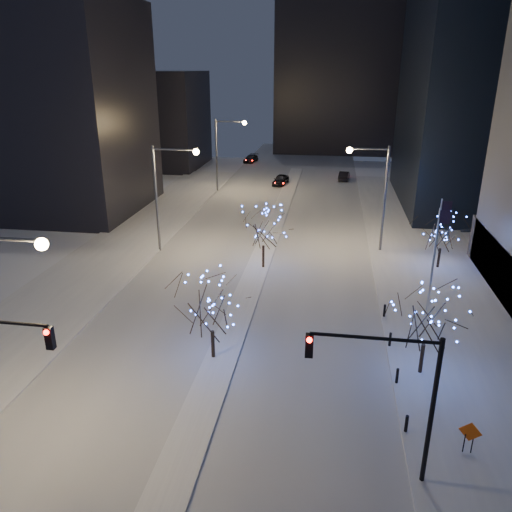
% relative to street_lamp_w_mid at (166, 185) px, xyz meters
% --- Properties ---
extents(ground, '(160.00, 160.00, 0.00)m').
position_rel_street_lamp_w_mid_xyz_m(ground, '(8.94, -27.00, -6.50)').
color(ground, white).
rests_on(ground, ground).
extents(road, '(20.00, 130.00, 0.02)m').
position_rel_street_lamp_w_mid_xyz_m(road, '(8.94, 8.00, -6.49)').
color(road, silver).
rests_on(road, ground).
extents(median, '(2.00, 80.00, 0.15)m').
position_rel_street_lamp_w_mid_xyz_m(median, '(8.94, 3.00, -6.42)').
color(median, silver).
rests_on(median, ground).
extents(east_sidewalk, '(10.00, 90.00, 0.15)m').
position_rel_street_lamp_w_mid_xyz_m(east_sidewalk, '(23.94, -7.00, -6.42)').
color(east_sidewalk, silver).
rests_on(east_sidewalk, ground).
extents(west_sidewalk, '(8.00, 90.00, 0.15)m').
position_rel_street_lamp_w_mid_xyz_m(west_sidewalk, '(-5.06, -7.00, -6.42)').
color(west_sidewalk, silver).
rests_on(west_sidewalk, ground).
extents(filler_west_near, '(22.00, 18.00, 24.00)m').
position_rel_street_lamp_w_mid_xyz_m(filler_west_near, '(-19.06, 13.00, 5.50)').
color(filler_west_near, black).
rests_on(filler_west_near, ground).
extents(filler_west_far, '(18.00, 16.00, 16.00)m').
position_rel_street_lamp_w_mid_xyz_m(filler_west_far, '(-17.06, 43.00, 1.50)').
color(filler_west_far, black).
rests_on(filler_west_far, ground).
extents(horizon_block, '(24.00, 14.00, 42.00)m').
position_rel_street_lamp_w_mid_xyz_m(horizon_block, '(14.94, 65.00, 14.50)').
color(horizon_block, black).
rests_on(horizon_block, ground).
extents(street_lamp_w_mid, '(4.40, 0.56, 10.00)m').
position_rel_street_lamp_w_mid_xyz_m(street_lamp_w_mid, '(0.00, 0.00, 0.00)').
color(street_lamp_w_mid, '#595E66').
rests_on(street_lamp_w_mid, ground).
extents(street_lamp_w_far, '(4.40, 0.56, 10.00)m').
position_rel_street_lamp_w_mid_xyz_m(street_lamp_w_far, '(0.00, 25.00, 0.00)').
color(street_lamp_w_far, '#595E66').
rests_on(street_lamp_w_far, ground).
extents(street_lamp_east, '(3.90, 0.56, 10.00)m').
position_rel_street_lamp_w_mid_xyz_m(street_lamp_east, '(19.02, 3.00, -0.05)').
color(street_lamp_east, '#595E66').
rests_on(street_lamp_east, ground).
extents(traffic_signal_east, '(5.26, 0.43, 7.00)m').
position_rel_street_lamp_w_mid_xyz_m(traffic_signal_east, '(17.88, -26.00, -1.74)').
color(traffic_signal_east, black).
rests_on(traffic_signal_east, ground).
extents(flagpoles, '(1.35, 2.60, 8.00)m').
position_rel_street_lamp_w_mid_xyz_m(flagpoles, '(22.30, -9.75, -1.70)').
color(flagpoles, silver).
rests_on(flagpoles, east_sidewalk).
extents(bollards, '(0.16, 12.16, 0.90)m').
position_rel_street_lamp_w_mid_xyz_m(bollards, '(19.14, -17.00, -5.90)').
color(bollards, black).
rests_on(bollards, east_sidewalk).
extents(car_near, '(2.48, 4.72, 1.53)m').
position_rel_street_lamp_w_mid_xyz_m(car_near, '(7.44, 30.36, -5.73)').
color(car_near, black).
rests_on(car_near, ground).
extents(car_mid, '(1.91, 4.31, 1.38)m').
position_rel_street_lamp_w_mid_xyz_m(car_mid, '(16.92, 35.28, -5.81)').
color(car_mid, black).
rests_on(car_mid, ground).
extents(car_far, '(2.53, 4.82, 1.33)m').
position_rel_street_lamp_w_mid_xyz_m(car_far, '(-0.06, 48.52, -5.83)').
color(car_far, black).
rests_on(car_far, ground).
extents(holiday_tree_median_near, '(5.11, 5.11, 5.42)m').
position_rel_street_lamp_w_mid_xyz_m(holiday_tree_median_near, '(8.44, -17.91, -2.93)').
color(holiday_tree_median_near, black).
rests_on(holiday_tree_median_near, median).
extents(holiday_tree_median_far, '(5.35, 5.35, 5.48)m').
position_rel_street_lamp_w_mid_xyz_m(holiday_tree_median_far, '(9.44, -3.06, -2.79)').
color(holiday_tree_median_far, black).
rests_on(holiday_tree_median_far, median).
extents(holiday_tree_plaza_near, '(4.56, 4.56, 5.46)m').
position_rel_street_lamp_w_mid_xyz_m(holiday_tree_plaza_near, '(20.59, -17.71, -2.88)').
color(holiday_tree_plaza_near, black).
rests_on(holiday_tree_plaza_near, east_sidewalk).
extents(holiday_tree_plaza_far, '(5.03, 5.03, 4.94)m').
position_rel_street_lamp_w_mid_xyz_m(holiday_tree_plaza_far, '(24.61, -0.77, -3.17)').
color(holiday_tree_plaza_far, black).
rests_on(holiday_tree_plaza_far, east_sidewalk).
extents(construction_sign, '(0.96, 0.34, 1.65)m').
position_rel_street_lamp_w_mid_xyz_m(construction_sign, '(21.71, -24.02, -5.36)').
color(construction_sign, black).
rests_on(construction_sign, east_sidewalk).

